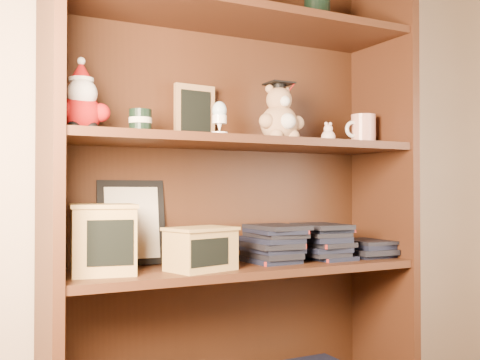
{
  "coord_description": "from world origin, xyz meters",
  "views": [
    {
      "loc": [
        -0.91,
        -0.29,
        0.79
      ],
      "look_at": [
        -0.09,
        1.3,
        0.82
      ],
      "focal_mm": 42.0,
      "sensor_mm": 36.0,
      "label": 1
    }
  ],
  "objects_px": {
    "treats_box": "(103,238)",
    "grad_teddy_bear": "(280,118)",
    "teacher_mug": "(363,130)",
    "bookcase": "(232,193)"
  },
  "relations": [
    {
      "from": "grad_teddy_bear",
      "to": "teacher_mug",
      "type": "relative_size",
      "value": 1.62
    },
    {
      "from": "teacher_mug",
      "to": "treats_box",
      "type": "xyz_separation_m",
      "value": [
        -0.93,
        -0.0,
        -0.35
      ]
    },
    {
      "from": "bookcase",
      "to": "grad_teddy_bear",
      "type": "bearing_deg",
      "value": -20.91
    },
    {
      "from": "bookcase",
      "to": "grad_teddy_bear",
      "type": "distance_m",
      "value": 0.29
    },
    {
      "from": "treats_box",
      "to": "bookcase",
      "type": "bearing_deg",
      "value": 6.75
    },
    {
      "from": "treats_box",
      "to": "grad_teddy_bear",
      "type": "bearing_deg",
      "value": -0.51
    },
    {
      "from": "grad_teddy_bear",
      "to": "treats_box",
      "type": "distance_m",
      "value": 0.69
    },
    {
      "from": "bookcase",
      "to": "grad_teddy_bear",
      "type": "relative_size",
      "value": 7.94
    },
    {
      "from": "grad_teddy_bear",
      "to": "teacher_mug",
      "type": "height_order",
      "value": "grad_teddy_bear"
    },
    {
      "from": "grad_teddy_bear",
      "to": "treats_box",
      "type": "relative_size",
      "value": 0.97
    }
  ]
}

